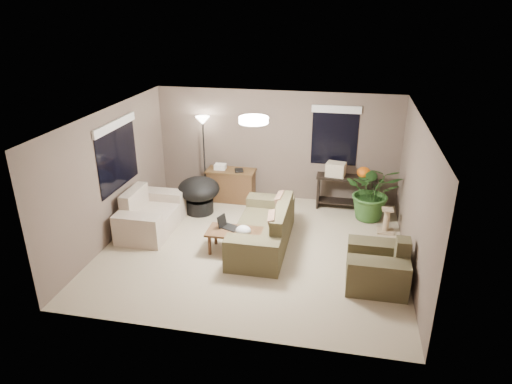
% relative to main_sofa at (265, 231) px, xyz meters
% --- Properties ---
extents(room_shell, '(5.50, 5.50, 5.50)m').
position_rel_main_sofa_xyz_m(room_shell, '(-0.18, -0.13, 0.96)').
color(room_shell, '#C5B492').
rests_on(room_shell, ground).
extents(main_sofa, '(0.95, 2.20, 0.85)m').
position_rel_main_sofa_xyz_m(main_sofa, '(0.00, 0.00, 0.00)').
color(main_sofa, brown).
rests_on(main_sofa, ground).
extents(throw_pillows, '(0.29, 1.37, 0.47)m').
position_rel_main_sofa_xyz_m(throw_pillows, '(0.26, 0.00, 0.36)').
color(throw_pillows, '#8C7251').
rests_on(throw_pillows, main_sofa).
extents(loveseat, '(0.90, 1.60, 0.85)m').
position_rel_main_sofa_xyz_m(loveseat, '(-2.38, 0.18, 0.00)').
color(loveseat, beige).
rests_on(loveseat, ground).
extents(armchair, '(0.95, 1.00, 0.85)m').
position_rel_main_sofa_xyz_m(armchair, '(2.03, -0.89, 0.00)').
color(armchair, brown).
rests_on(armchair, ground).
extents(coffee_table, '(1.00, 0.55, 0.42)m').
position_rel_main_sofa_xyz_m(coffee_table, '(-0.50, -0.33, 0.06)').
color(coffee_table, brown).
rests_on(coffee_table, ground).
extents(laptop, '(0.43, 0.34, 0.24)m').
position_rel_main_sofa_xyz_m(laptop, '(-0.67, -0.23, 0.19)').
color(laptop, black).
rests_on(laptop, coffee_table).
extents(plastic_bag, '(0.35, 0.34, 0.19)m').
position_rel_main_sofa_xyz_m(plastic_bag, '(-0.30, -0.48, 0.22)').
color(plastic_bag, white).
rests_on(plastic_bag, coffee_table).
extents(desk, '(1.10, 0.50, 0.75)m').
position_rel_main_sofa_xyz_m(desk, '(-1.14, 1.94, 0.08)').
color(desk, brown).
rests_on(desk, ground).
extents(desk_papers, '(0.70, 0.28, 0.12)m').
position_rel_main_sofa_xyz_m(desk_papers, '(-1.29, 1.93, 0.51)').
color(desk_papers, silver).
rests_on(desk_papers, desk).
extents(console_table, '(1.30, 0.40, 0.75)m').
position_rel_main_sofa_xyz_m(console_table, '(1.45, 2.03, 0.14)').
color(console_table, black).
rests_on(console_table, ground).
extents(pumpkin, '(0.36, 0.36, 0.24)m').
position_rel_main_sofa_xyz_m(pumpkin, '(1.80, 2.03, 0.57)').
color(pumpkin, orange).
rests_on(pumpkin, console_table).
extents(cardboard_box, '(0.45, 0.37, 0.30)m').
position_rel_main_sofa_xyz_m(cardboard_box, '(1.20, 2.03, 0.61)').
color(cardboard_box, beige).
rests_on(cardboard_box, console_table).
extents(papasan_chair, '(1.03, 1.03, 0.80)m').
position_rel_main_sofa_xyz_m(papasan_chair, '(-1.66, 1.17, 0.17)').
color(papasan_chair, black).
rests_on(papasan_chair, ground).
extents(floor_lamp, '(0.32, 0.32, 1.91)m').
position_rel_main_sofa_xyz_m(floor_lamp, '(-1.81, 2.09, 1.30)').
color(floor_lamp, black).
rests_on(floor_lamp, ground).
extents(ceiling_fixture, '(0.50, 0.50, 0.10)m').
position_rel_main_sofa_xyz_m(ceiling_fixture, '(-0.18, -0.13, 2.15)').
color(ceiling_fixture, white).
rests_on(ceiling_fixture, room_shell).
extents(houseplant, '(1.12, 1.24, 0.97)m').
position_rel_main_sofa_xyz_m(houseplant, '(2.00, 1.59, 0.19)').
color(houseplant, '#2D5923').
rests_on(houseplant, ground).
extents(cat_scratching_post, '(0.32, 0.32, 0.50)m').
position_rel_main_sofa_xyz_m(cat_scratching_post, '(2.28, 1.03, -0.08)').
color(cat_scratching_post, tan).
rests_on(cat_scratching_post, ground).
extents(window_left, '(0.05, 1.56, 1.33)m').
position_rel_main_sofa_xyz_m(window_left, '(-2.91, 0.17, 1.49)').
color(window_left, black).
rests_on(window_left, room_shell).
extents(window_back, '(1.06, 0.05, 1.33)m').
position_rel_main_sofa_xyz_m(window_back, '(1.12, 2.35, 1.49)').
color(window_back, black).
rests_on(window_back, room_shell).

